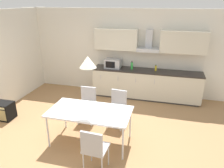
{
  "coord_description": "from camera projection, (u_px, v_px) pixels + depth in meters",
  "views": [
    {
      "loc": [
        1.53,
        -3.84,
        2.84
      ],
      "look_at": [
        0.31,
        0.78,
        1.0
      ],
      "focal_mm": 35.0,
      "sensor_mm": 36.0,
      "label": 1
    }
  ],
  "objects": [
    {
      "name": "chair_near_right",
      "position": [
        94.0,
        147.0,
        3.67
      ],
      "size": [
        0.42,
        0.42,
        0.87
      ],
      "color": "#B2B2B7",
      "rests_on": "ground_plane"
    },
    {
      "name": "bottle_yellow",
      "position": [
        156.0,
        68.0,
        6.45
      ],
      "size": [
        0.06,
        0.06,
        0.18
      ],
      "color": "yellow",
      "rests_on": "kitchen_counter"
    },
    {
      "name": "chair_far_right",
      "position": [
        118.0,
        105.0,
        5.15
      ],
      "size": [
        0.44,
        0.44,
        0.87
      ],
      "color": "#B2B2B7",
      "rests_on": "ground_plane"
    },
    {
      "name": "backsplash_tile",
      "position": [
        148.0,
        60.0,
        6.68
      ],
      "size": [
        3.22,
        0.02,
        0.48
      ],
      "primitive_type": "cube",
      "color": "silver",
      "rests_on": "kitchen_counter"
    },
    {
      "name": "upper_wall_cabinets",
      "position": [
        149.0,
        41.0,
        6.32
      ],
      "size": [
        3.22,
        0.4,
        0.62
      ],
      "color": "beige"
    },
    {
      "name": "microwave",
      "position": [
        113.0,
        63.0,
        6.7
      ],
      "size": [
        0.48,
        0.35,
        0.28
      ],
      "color": "#ADADB2",
      "rests_on": "kitchen_counter"
    },
    {
      "name": "chair_far_left",
      "position": [
        87.0,
        101.0,
        5.33
      ],
      "size": [
        0.4,
        0.4,
        0.87
      ],
      "color": "#B2B2B7",
      "rests_on": "ground_plane"
    },
    {
      "name": "pendant_lamp",
      "position": [
        88.0,
        62.0,
        4.06
      ],
      "size": [
        0.32,
        0.32,
        0.22
      ],
      "primitive_type": "cone",
      "color": "silver"
    },
    {
      "name": "dining_table",
      "position": [
        90.0,
        113.0,
        4.44
      ],
      "size": [
        1.67,
        0.88,
        0.74
      ],
      "color": "white",
      "rests_on": "ground_plane"
    },
    {
      "name": "guitar_amp",
      "position": [
        3.0,
        110.0,
        5.54
      ],
      "size": [
        0.52,
        0.37,
        0.44
      ],
      "color": "black",
      "rests_on": "ground_plane"
    },
    {
      "name": "bottle_green",
      "position": [
        132.0,
        66.0,
        6.58
      ],
      "size": [
        0.07,
        0.07,
        0.25
      ],
      "color": "green",
      "rests_on": "kitchen_counter"
    },
    {
      "name": "ground_plane",
      "position": [
        90.0,
        137.0,
        4.85
      ],
      "size": [
        8.29,
        8.23,
        0.02
      ],
      "primitive_type": "cube",
      "color": "#9E754C"
    },
    {
      "name": "wall_back",
      "position": [
        119.0,
        52.0,
        6.9
      ],
      "size": [
        6.63,
        0.1,
        2.63
      ],
      "primitive_type": "cube",
      "color": "silver",
      "rests_on": "ground_plane"
    },
    {
      "name": "kitchen_counter",
      "position": [
        146.0,
        84.0,
        6.66
      ],
      "size": [
        3.24,
        0.64,
        0.88
      ],
      "color": "#333333",
      "rests_on": "ground_plane"
    }
  ]
}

